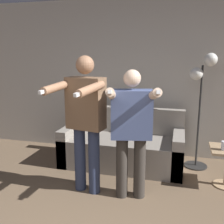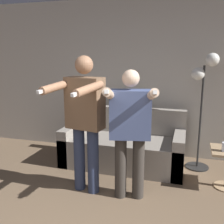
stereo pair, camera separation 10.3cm
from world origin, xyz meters
name	(u,v)px [view 1 (the left image)]	position (x,y,z in m)	size (l,w,h in m)	color
wall_back	(145,79)	(0.00, 3.20, 1.30)	(10.00, 0.05, 2.60)	#B7B2A8
couch	(123,147)	(-0.23, 2.58, 0.28)	(1.84, 0.81, 0.86)	gray
person_left	(85,116)	(-0.49, 1.65, 0.98)	(0.60, 0.74, 1.69)	#2D3856
person_right	(131,126)	(0.07, 1.65, 0.90)	(0.63, 0.75, 1.54)	#38332D
cat	(131,102)	(-0.17, 2.88, 0.95)	(0.54, 0.12, 0.20)	#B7AD9E
floor_lamp	(202,86)	(0.89, 2.79, 1.25)	(0.37, 0.35, 1.72)	black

